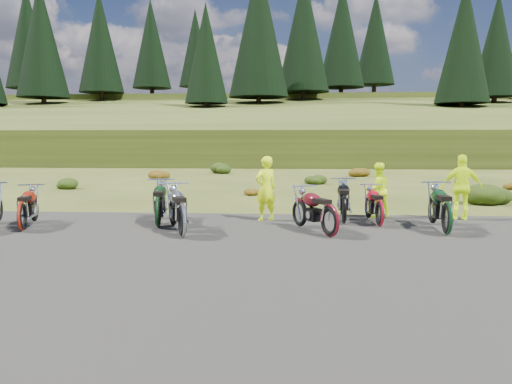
{
  "coord_description": "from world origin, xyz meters",
  "views": [
    {
      "loc": [
        1.25,
        -11.0,
        2.31
      ],
      "look_at": [
        0.43,
        0.91,
        1.03
      ],
      "focal_mm": 35.0,
      "sensor_mm": 36.0,
      "label": 1
    }
  ],
  "objects": [
    {
      "name": "conifer_19",
      "position": [
        -21.0,
        69.0,
        17.36
      ],
      "size": [
        6.16,
        6.16,
        16.0
      ],
      "color": "black",
      "rests_on": "ground"
    },
    {
      "name": "shrub_4",
      "position": [
        -0.4,
        9.2,
        0.23
      ],
      "size": [
        0.77,
        0.77,
        0.45
      ],
      "primitive_type": "ellipsoid",
      "color": "brown",
      "rests_on": "ground"
    },
    {
      "name": "motorcycle_3",
      "position": [
        -1.24,
        0.22,
        0.0
      ],
      "size": [
        1.54,
        2.41,
        1.2
      ],
      "primitive_type": null,
      "rotation": [
        0.0,
        0.0,
        1.94
      ],
      "color": "#9A9A9E",
      "rests_on": "ground"
    },
    {
      "name": "ground",
      "position": [
        0.0,
        0.0,
        0.0
      ],
      "size": [
        300.0,
        300.0,
        0.0
      ],
      "primitive_type": "plane",
      "color": "#3B4316",
      "rests_on": "ground"
    },
    {
      "name": "shrub_5",
      "position": [
        2.5,
        14.5,
        0.31
      ],
      "size": [
        1.03,
        1.03,
        0.61
      ],
      "primitive_type": "ellipsoid",
      "color": "#1D320C",
      "rests_on": "ground"
    },
    {
      "name": "shrub_8",
      "position": [
        11.2,
        12.4,
        0.23
      ],
      "size": [
        0.77,
        0.77,
        0.45
      ],
      "primitive_type": "ellipsoid",
      "color": "brown",
      "rests_on": "ground"
    },
    {
      "name": "conifer_27",
      "position": [
        27.0,
        55.0,
        14.06
      ],
      "size": [
        5.72,
        5.72,
        15.0
      ],
      "color": "black",
      "rests_on": "ground"
    },
    {
      "name": "hill_slope",
      "position": [
        0.0,
        50.0,
        0.0
      ],
      "size": [
        300.0,
        45.97,
        9.37
      ],
      "primitive_type": null,
      "rotation": [
        0.14,
        0.0,
        0.0
      ],
      "color": "#314115",
      "rests_on": "ground"
    },
    {
      "name": "conifer_18",
      "position": [
        -27.0,
        63.0,
        16.66
      ],
      "size": [
        6.6,
        6.6,
        17.0
      ],
      "color": "black",
      "rests_on": "ground"
    },
    {
      "name": "motorcycle_6",
      "position": [
        3.58,
        1.99,
        0.0
      ],
      "size": [
        0.79,
        2.03,
        1.04
      ],
      "primitive_type": null,
      "rotation": [
        0.0,
        0.0,
        1.63
      ],
      "color": "maroon",
      "rests_on": "ground"
    },
    {
      "name": "motorcycle_7",
      "position": [
        4.97,
        0.95,
        0.0
      ],
      "size": [
        0.9,
        2.33,
        1.2
      ],
      "primitive_type": null,
      "rotation": [
        0.0,
        0.0,
        1.51
      ],
      "color": "black",
      "rests_on": "ground"
    },
    {
      "name": "conifer_15",
      "position": [
        -45.0,
        76.0,
        20.16
      ],
      "size": [
        7.92,
        7.92,
        20.0
      ],
      "color": "black",
      "rests_on": "ground"
    },
    {
      "name": "conifer_20",
      "position": [
        -15.0,
        75.0,
        17.65
      ],
      "size": [
        5.72,
        5.72,
        15.0
      ],
      "color": "black",
      "rests_on": "ground"
    },
    {
      "name": "conifer_24",
      "position": [
        9.0,
        68.0,
        18.16
      ],
      "size": [
        7.04,
        7.04,
        18.0
      ],
      "color": "black",
      "rests_on": "ground"
    },
    {
      "name": "person_right_b",
      "position": [
        6.08,
        3.34,
        0.92
      ],
      "size": [
        1.12,
        0.56,
        1.84
      ],
      "primitive_type": "imported",
      "rotation": [
        0.0,
        0.0,
        3.04
      ],
      "color": "#D5F60C",
      "rests_on": "ground"
    },
    {
      "name": "motorcycle_5",
      "position": [
        2.7,
        2.34,
        0.0
      ],
      "size": [
        0.91,
        2.3,
        1.18
      ],
      "primitive_type": null,
      "rotation": [
        0.0,
        0.0,
        1.5
      ],
      "color": "black",
      "rests_on": "ground"
    },
    {
      "name": "shrub_1",
      "position": [
        -9.1,
        11.3,
        0.31
      ],
      "size": [
        1.03,
        1.03,
        0.61
      ],
      "primitive_type": "ellipsoid",
      "color": "#1D320C",
      "rests_on": "ground"
    },
    {
      "name": "conifer_25",
      "position": [
        15.0,
        74.0,
        18.66
      ],
      "size": [
        6.6,
        6.6,
        17.0
      ],
      "color": "black",
      "rests_on": "ground"
    },
    {
      "name": "shrub_3",
      "position": [
        -3.3,
        21.9,
        0.46
      ],
      "size": [
        1.56,
        1.56,
        0.92
      ],
      "primitive_type": "ellipsoid",
      "color": "#1D320C",
      "rests_on": "ground"
    },
    {
      "name": "gravel_pad",
      "position": [
        0.0,
        -2.0,
        0.0
      ],
      "size": [
        20.0,
        12.0,
        0.04
      ],
      "primitive_type": "cube",
      "color": "black",
      "rests_on": "ground"
    },
    {
      "name": "shrub_6",
      "position": [
        5.4,
        19.8,
        0.38
      ],
      "size": [
        1.3,
        1.3,
        0.77
      ],
      "primitive_type": "ellipsoid",
      "color": "brown",
      "rests_on": "ground"
    },
    {
      "name": "conifer_17",
      "position": [
        -33.0,
        57.0,
        15.97
      ],
      "size": [
        7.04,
        7.04,
        18.0
      ],
      "color": "black",
      "rests_on": "ground"
    },
    {
      "name": "conifer_21",
      "position": [
        -9.0,
        50.0,
        12.56
      ],
      "size": [
        5.28,
        5.28,
        14.0
      ],
      "color": "black",
      "rests_on": "ground"
    },
    {
      "name": "conifer_23",
      "position": [
        3.0,
        62.0,
        17.47
      ],
      "size": [
        7.48,
        7.48,
        19.0
      ],
      "color": "black",
      "rests_on": "ground"
    },
    {
      "name": "shrub_7",
      "position": [
        8.3,
        7.1,
        0.46
      ],
      "size": [
        1.56,
        1.56,
        0.92
      ],
      "primitive_type": "ellipsoid",
      "color": "#1D320C",
      "rests_on": "ground"
    },
    {
      "name": "motorcycle_4",
      "position": [
        2.17,
        0.51,
        0.0
      ],
      "size": [
        1.65,
        2.25,
        1.13
      ],
      "primitive_type": null,
      "rotation": [
        0.0,
        0.0,
        2.06
      ],
      "color": "#550E16",
      "rests_on": "ground"
    },
    {
      "name": "conifer_22",
      "position": [
        -3.0,
        56.0,
        16.77
      ],
      "size": [
        7.92,
        7.92,
        20.0
      ],
      "color": "black",
      "rests_on": "ground"
    },
    {
      "name": "person_middle",
      "position": [
        0.57,
        2.77,
        0.9
      ],
      "size": [
        0.78,
        0.72,
        1.8
      ],
      "primitive_type": "imported",
      "rotation": [
        0.0,
        0.0,
        3.72
      ],
      "color": "#D5F60C",
      "rests_on": "ground"
    },
    {
      "name": "motorcycle_2",
      "position": [
        -2.14,
        1.49,
        0.0
      ],
      "size": [
        1.17,
        2.38,
        1.19
      ],
      "primitive_type": null,
      "rotation": [
        0.0,
        0.0,
        1.76
      ],
      "color": "black",
      "rests_on": "ground"
    },
    {
      "name": "hill_plateau",
      "position": [
        0.0,
        110.0,
        0.0
      ],
      "size": [
        300.0,
        90.0,
        9.17
      ],
      "primitive_type": "cube",
      "color": "#314115",
      "rests_on": "ground"
    },
    {
      "name": "motorcycle_1",
      "position": [
        -5.37,
        0.76,
        0.0
      ],
      "size": [
        1.25,
        2.2,
        1.09
      ],
      "primitive_type": null,
      "rotation": [
        0.0,
        0.0,
        1.85
      ],
      "color": "maroon",
      "rests_on": "ground"
    },
    {
      "name": "shrub_2",
      "position": [
        -6.2,
        16.6,
        0.38
      ],
      "size": [
        1.3,
        1.3,
        0.77
      ],
      "primitive_type": "ellipsoid",
      "color": "brown",
      "rests_on": "ground"
    },
    {
      "name": "conifer_26",
      "position": [
        21.0,
        49.0,
        13.37
      ],
      "size": [
        6.16,
        6.16,
        16.0
      ],
      "color": "black",
      "rests_on": "ground"
    },
    {
      "name": "person_right_a",
      "position": [
        3.77,
        3.57,
        0.8
      ],
      "size": [
        0.94,
        0.85,
        1.59
      ],
      "primitive_type": "imported",
      "rotation": [
        0.0,
        0.0,
        3.53
      ],
      "color": "#D5F60C",
      "rests_on": "ground"
    }
  ]
}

